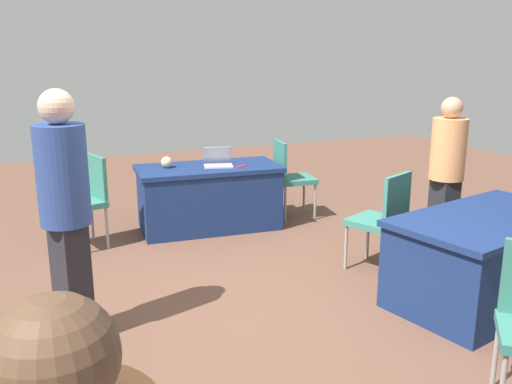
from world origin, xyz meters
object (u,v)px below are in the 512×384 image
laptop_silver (218,162)px  scissors_red (242,166)px  yarn_ball (167,162)px  chair_tucked_right (86,196)px  person_attendee_browsing (65,205)px  chair_tucked_left (383,216)px  table_mid_right (486,258)px  chair_near_front (290,174)px  person_organiser (447,168)px  table_foreground (209,197)px

laptop_silver → scissors_red: size_ratio=2.11×
yarn_ball → scissors_red: 0.84m
chair_tucked_right → person_attendee_browsing: (0.31, 1.94, 0.44)m
chair_tucked_left → chair_tucked_right: 2.99m
laptop_silver → table_mid_right: bearing=131.8°
chair_near_front → person_attendee_browsing: person_attendee_browsing is taller
chair_near_front → person_organiser: bearing=35.3°
chair_tucked_left → yarn_ball: bearing=103.7°
chair_near_front → yarn_ball: (1.49, -0.09, 0.24)m
table_foreground → chair_tucked_left: size_ratio=1.76×
person_organiser → scissors_red: 2.20m
table_foreground → person_organiser: bearing=139.3°
person_attendee_browsing → scissors_red: person_attendee_browsing is taller
scissors_red → yarn_ball: bearing=-51.9°
table_mid_right → person_organiser: (-0.46, -1.05, 0.50)m
scissors_red → table_mid_right: bearing=80.9°
table_mid_right → person_attendee_browsing: bearing=-11.6°
person_attendee_browsing → laptop_silver: person_attendee_browsing is taller
table_mid_right → chair_tucked_right: size_ratio=1.89×
chair_tucked_left → person_attendee_browsing: (2.74, 0.20, 0.46)m
person_organiser → scissors_red: person_organiser is taller
chair_tucked_right → person_attendee_browsing: bearing=154.5°
chair_tucked_right → person_organiser: (-3.30, 1.54, 0.32)m
chair_near_front → yarn_ball: size_ratio=7.50×
chair_near_front → chair_tucked_left: chair_near_front is taller
chair_near_front → person_organiser: size_ratio=0.61×
chair_tucked_right → laptop_silver: size_ratio=2.51×
table_mid_right → chair_tucked_right: bearing=-42.3°
chair_tucked_left → scissors_red: 1.86m
chair_tucked_right → person_attendee_browsing: person_attendee_browsing is taller
chair_near_front → scissors_red: (0.70, 0.18, 0.18)m
chair_near_front → laptop_silver: chair_near_front is taller
table_foreground → yarn_ball: bearing=-12.0°
chair_tucked_right → person_attendee_browsing: size_ratio=0.54×
table_mid_right → person_attendee_browsing: 3.28m
table_mid_right → scissors_red: size_ratio=10.07×
chair_tucked_left → yarn_ball: size_ratio=7.42×
chair_tucked_left → scissors_red: size_ratio=5.24×
person_attendee_browsing → scissors_red: 2.77m
person_organiser → yarn_ball: person_organiser is taller
laptop_silver → scissors_red: laptop_silver is taller
table_mid_right → person_organiser: person_organiser is taller
table_foreground → yarn_ball: 0.63m
chair_tucked_left → yarn_ball: 2.50m
table_mid_right → chair_tucked_left: chair_tucked_left is taller
laptop_silver → yarn_ball: bearing=2.7°
chair_near_front → chair_tucked_right: bearing=-79.9°
person_organiser → scissors_red: bearing=53.3°
yarn_ball → laptop_silver: bearing=168.1°
person_organiser → laptop_silver: bearing=54.4°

